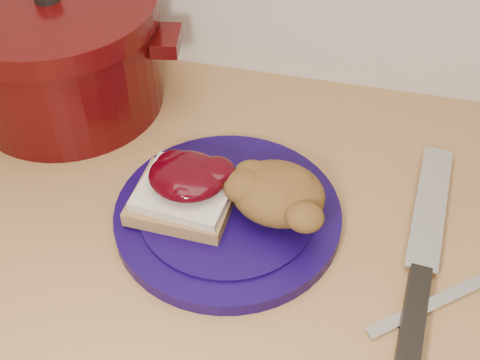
% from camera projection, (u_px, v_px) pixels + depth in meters
% --- Properties ---
extents(plate, '(0.30, 0.30, 0.02)m').
position_uv_depth(plate, '(228.00, 215.00, 0.71)').
color(plate, '#100439').
rests_on(plate, wood_countertop).
extents(sandwich, '(0.12, 0.10, 0.06)m').
position_uv_depth(sandwich, '(185.00, 189.00, 0.69)').
color(sandwich, olive).
rests_on(sandwich, plate).
extents(stuffing_mound, '(0.12, 0.11, 0.05)m').
position_uv_depth(stuffing_mound, '(278.00, 193.00, 0.68)').
color(stuffing_mound, brown).
rests_on(stuffing_mound, plate).
extents(chef_knife, '(0.06, 0.33, 0.02)m').
position_uv_depth(chef_knife, '(419.00, 283.00, 0.64)').
color(chef_knife, black).
rests_on(chef_knife, wood_countertop).
extents(butter_knife, '(0.15, 0.13, 0.00)m').
position_uv_depth(butter_knife, '(440.00, 300.00, 0.63)').
color(butter_knife, silver).
rests_on(butter_knife, wood_countertop).
extents(dutch_oven, '(0.34, 0.33, 0.18)m').
position_uv_depth(dutch_oven, '(61.00, 53.00, 0.82)').
color(dutch_oven, '#3A0506').
rests_on(dutch_oven, wood_countertop).
extents(pepper_grinder, '(0.07, 0.07, 0.13)m').
position_uv_depth(pepper_grinder, '(34.00, 44.00, 0.87)').
color(pepper_grinder, black).
rests_on(pepper_grinder, wood_countertop).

